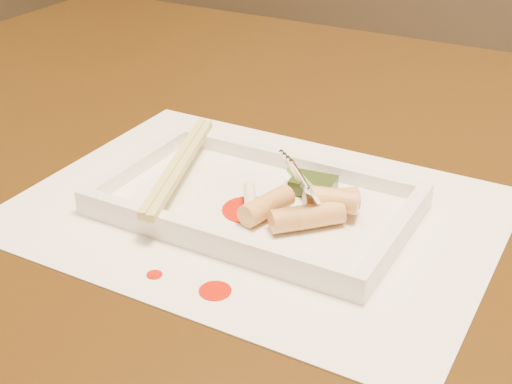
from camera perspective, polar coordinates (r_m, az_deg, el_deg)
The scene contains 21 objects.
table at distance 0.73m, azimuth 7.68°, elevation -5.56°, with size 1.40×0.90×0.75m.
placemat at distance 0.61m, azimuth 0.00°, elevation -1.53°, with size 0.40×0.30×0.00m, color white.
sauce_splatter_a at distance 0.52m, azimuth -3.29°, elevation -7.89°, with size 0.02×0.02×0.00m, color red.
sauce_splatter_b at distance 0.54m, azimuth -8.13°, elevation -6.56°, with size 0.01×0.01×0.00m, color red.
plate_base at distance 0.61m, azimuth 0.00°, elevation -1.15°, with size 0.26×0.16×0.01m, color white.
plate_rim_far at distance 0.66m, azimuth 3.10°, elevation 2.47°, with size 0.26×0.01×0.01m, color white.
plate_rim_near at distance 0.55m, azimuth -3.73°, elevation -3.53°, with size 0.26×0.01×0.01m, color white.
plate_rim_left at distance 0.67m, azimuth -9.37°, elevation 2.26°, with size 0.01×0.14×0.01m, color white.
plate_rim_right at distance 0.56m, azimuth 11.11°, elevation -3.21°, with size 0.01×0.14×0.01m, color white.
veg_piece at distance 0.62m, azimuth 4.60°, elevation 0.60°, with size 0.04×0.03×0.01m, color black.
scallion_white at distance 0.59m, azimuth -0.49°, elevation -0.45°, with size 0.01×0.01×0.04m, color #EAEACC.
scallion_green at distance 0.60m, azimuth 4.43°, elevation 0.12°, with size 0.01×0.01×0.09m, color #409518.
chopstick_a at distance 0.64m, azimuth -6.45°, elevation 2.31°, with size 0.01×0.19×0.01m, color #D1C468.
chopstick_b at distance 0.64m, azimuth -5.86°, elevation 2.15°, with size 0.01×0.19×0.01m, color #D1C468.
fork at distance 0.56m, azimuth 7.16°, elevation 4.82°, with size 0.09×0.10×0.14m, color silver, non-canonical shape.
sauce_blob_0 at distance 0.60m, azimuth -0.60°, elevation -1.43°, with size 0.04×0.04×0.00m, color red.
rice_cake_0 at distance 0.58m, azimuth 0.86°, elevation -1.11°, with size 0.02×0.02×0.05m, color #DCB167.
rice_cake_1 at distance 0.57m, azimuth 3.29°, elevation -2.11°, with size 0.02×0.02×0.04m, color #DCB167.
rice_cake_2 at distance 0.58m, azimuth 6.24°, elevation -0.65°, with size 0.02×0.02×0.04m, color #DCB167.
rice_cake_3 at distance 0.57m, azimuth 5.08°, elevation -1.87°, with size 0.02×0.02×0.04m, color #DCB167.
rice_cake_4 at distance 0.59m, azimuth 6.03°, elevation -0.69°, with size 0.02×0.02×0.05m, color #DCB167.
Camera 1 is at (0.20, -0.57, 1.06)m, focal length 50.00 mm.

